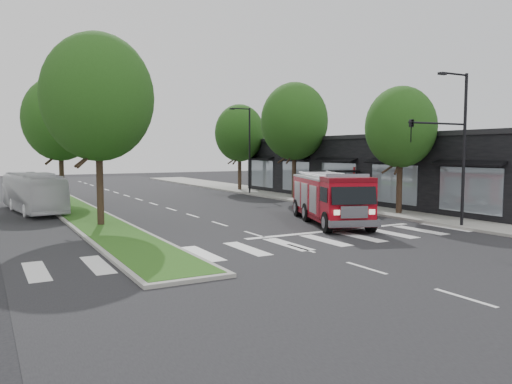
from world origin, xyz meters
TOP-DOWN VIEW (x-y plane):
  - ground at (0.00, 0.00)m, footprint 140.00×140.00m
  - sidewalk_right at (12.50, 10.00)m, footprint 5.00×80.00m
  - median at (-6.00, 18.00)m, footprint 3.00×50.00m
  - storefront_row at (17.00, 10.00)m, footprint 8.00×30.00m
  - bus_shelter at (11.20, 8.15)m, footprint 3.20×1.60m
  - tree_right_near at (11.50, 2.00)m, footprint 4.40×4.40m
  - tree_right_mid at (11.50, 14.00)m, footprint 5.60×5.60m
  - tree_right_far at (11.50, 24.00)m, footprint 5.00×5.00m
  - tree_median_near at (-6.00, 6.00)m, footprint 5.80×5.80m
  - tree_median_far at (-6.00, 20.00)m, footprint 5.60×5.60m
  - streetlight_right_near at (9.61, -3.50)m, footprint 4.08×0.22m
  - streetlight_right_far at (10.35, 20.00)m, footprint 2.11×0.20m
  - fire_engine at (5.49, 1.21)m, footprint 5.27×8.70m
  - city_bus at (-8.50, 14.85)m, footprint 3.29×9.57m

SIDE VIEW (x-z plane):
  - ground at x=0.00m, z-range 0.00..0.00m
  - sidewalk_right at x=12.50m, z-range 0.00..0.15m
  - median at x=-6.00m, z-range 0.00..0.16m
  - city_bus at x=-8.50m, z-range 0.00..2.61m
  - fire_engine at x=5.49m, z-range -0.06..2.84m
  - bus_shelter at x=11.20m, z-range 0.73..3.34m
  - storefront_row at x=17.00m, z-range 0.00..5.00m
  - streetlight_right_far at x=10.35m, z-range 0.48..8.48m
  - streetlight_right_near at x=9.61m, z-range 0.67..8.67m
  - tree_right_near at x=11.50m, z-range 1.48..9.53m
  - tree_right_far at x=11.50m, z-range 1.47..10.20m
  - tree_right_mid at x=11.50m, z-range 1.63..11.35m
  - tree_median_far at x=-6.00m, z-range 1.63..11.35m
  - tree_median_near at x=-6.00m, z-range 1.73..11.89m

